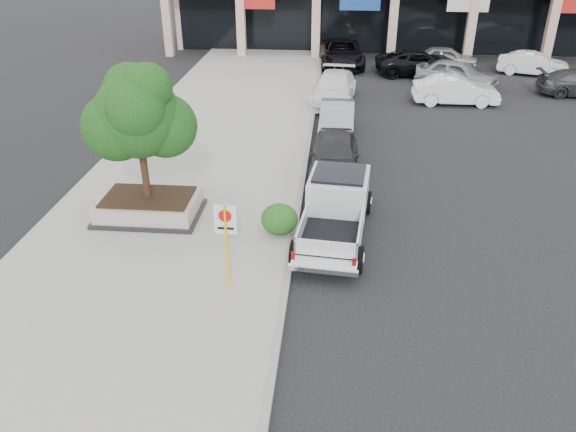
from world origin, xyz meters
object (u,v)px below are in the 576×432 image
object	(u,v)px
curb_car_c	(334,88)
lot_car_d	(419,63)
curb_car_b	(337,119)
lot_car_f	(533,64)
no_parking_sign	(226,235)
lot_car_a	(457,74)
planter	(149,206)
planter_tree	(144,114)
lot_car_b	(456,90)
curb_car_a	(335,155)
curb_car_d	(341,53)
pickup_truck	(335,211)
lot_car_e	(446,58)

from	to	relation	value
curb_car_c	lot_car_d	bearing A→B (deg)	56.38
curb_car_b	lot_car_f	world-z (taller)	curb_car_b
no_parking_sign	lot_car_a	distance (m)	22.24
planter	curb_car_c	distance (m)	14.39
planter_tree	lot_car_d	bearing A→B (deg)	61.52
lot_car_b	curb_car_a	bearing A→B (deg)	147.08
no_parking_sign	curb_car_a	world-z (taller)	no_parking_sign
curb_car_c	lot_car_f	distance (m)	13.66
planter_tree	lot_car_a	size ratio (longest dim) A/B	0.88
curb_car_d	lot_car_f	world-z (taller)	curb_car_d
curb_car_a	curb_car_d	world-z (taller)	curb_car_d
curb_car_d	no_parking_sign	bearing A→B (deg)	-101.03
no_parking_sign	lot_car_d	xyz separation A→B (m)	(7.44, 23.02, -0.91)
curb_car_b	planter	bearing A→B (deg)	-123.19
curb_car_b	lot_car_f	distance (m)	16.42
planter_tree	planter	bearing A→B (deg)	-131.03
lot_car_f	pickup_truck	bearing A→B (deg)	167.52
curb_car_c	curb_car_d	xyz separation A→B (m)	(0.34, 8.11, 0.07)
lot_car_d	lot_car_f	size ratio (longest dim) A/B	1.29
pickup_truck	curb_car_b	size ratio (longest dim) A/B	1.27
planter	curb_car_c	size ratio (longest dim) A/B	0.63
lot_car_d	curb_car_a	bearing A→B (deg)	155.16
pickup_truck	curb_car_a	xyz separation A→B (m)	(-0.07, 4.67, -0.09)
pickup_truck	lot_car_d	xyz separation A→B (m)	(4.80, 20.02, -0.12)
no_parking_sign	curb_car_c	distance (m)	16.99
curb_car_d	pickup_truck	bearing A→B (deg)	-95.00
pickup_truck	curb_car_a	distance (m)	4.67
pickup_truck	lot_car_b	world-z (taller)	pickup_truck
planter_tree	pickup_truck	distance (m)	6.28
lot_car_f	lot_car_b	bearing A→B (deg)	155.72
lot_car_a	lot_car_f	xyz separation A→B (m)	(5.08, 3.32, -0.10)
curb_car_b	lot_car_f	bearing A→B (deg)	45.98
lot_car_b	lot_car_a	bearing A→B (deg)	-11.33
curb_car_c	lot_car_a	size ratio (longest dim) A/B	1.12
no_parking_sign	pickup_truck	xyz separation A→B (m)	(2.64, 3.00, -0.79)
lot_car_a	pickup_truck	bearing A→B (deg)	-176.46
curb_car_b	lot_car_b	size ratio (longest dim) A/B	0.98
pickup_truck	curb_car_a	bearing A→B (deg)	96.60
pickup_truck	planter	bearing A→B (deg)	-179.52
curb_car_d	lot_car_e	distance (m)	6.59
curb_car_d	curb_car_c	bearing A→B (deg)	-97.20
lot_car_e	lot_car_a	bearing A→B (deg)	-176.51
curb_car_b	lot_car_b	distance (m)	7.83
planter	planter_tree	distance (m)	2.95
curb_car_d	curb_car_b	bearing A→B (deg)	-95.30
planter	pickup_truck	world-z (taller)	pickup_truck
planter_tree	curb_car_c	xyz separation A→B (m)	(5.43, 13.11, -2.68)
curb_car_d	lot_car_d	size ratio (longest dim) A/B	1.10
planter_tree	curb_car_d	bearing A→B (deg)	74.78
curb_car_c	lot_car_b	size ratio (longest dim) A/B	1.18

